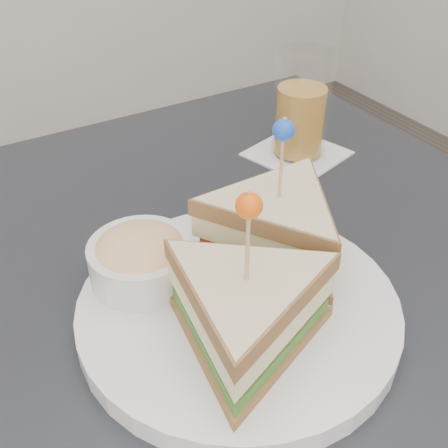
% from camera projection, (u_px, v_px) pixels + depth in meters
% --- Properties ---
extents(table, '(0.80, 0.80, 0.75)m').
position_uv_depth(table, '(221.00, 321.00, 0.64)').
color(table, black).
rests_on(table, ground).
extents(plate_meal, '(0.36, 0.34, 0.18)m').
position_uv_depth(plate_meal, '(245.00, 275.00, 0.51)').
color(plate_meal, silver).
rests_on(plate_meal, table).
extents(drink_set, '(0.14, 0.14, 0.15)m').
position_uv_depth(drink_set, '(301.00, 111.00, 0.75)').
color(drink_set, silver).
rests_on(drink_set, table).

